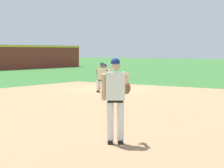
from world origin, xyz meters
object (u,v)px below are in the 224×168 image
(first_base_bag, at_px, (109,89))
(pitcher, at_px, (116,95))
(baseball, at_px, (105,99))
(first_baseman, at_px, (105,75))
(baserunner, at_px, (102,76))

(first_base_bag, relative_size, pitcher, 0.20)
(baseball, relative_size, first_baseman, 0.06)
(baseball, xyz_separation_m, baserunner, (2.39, 1.90, 0.76))
(first_base_bag, relative_size, first_baseman, 0.28)
(baseball, bearing_deg, first_baseman, 35.76)
(first_base_bag, distance_m, pitcher, 13.04)
(first_base_bag, xyz_separation_m, baserunner, (-1.31, -0.54, 0.75))
(pitcher, distance_m, first_baseman, 13.32)
(pitcher, bearing_deg, baserunner, 37.95)
(first_base_bag, height_order, baserunner, baserunner)
(first_base_bag, relative_size, baseball, 5.14)
(first_base_bag, height_order, first_baseman, first_baseman)
(baseball, height_order, pitcher, pitcher)
(pitcher, bearing_deg, baseball, 37.77)
(pitcher, distance_m, baserunner, 11.63)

